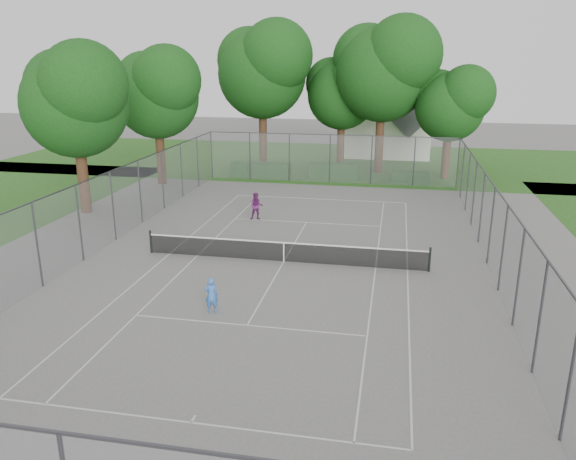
% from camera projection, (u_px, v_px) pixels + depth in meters
% --- Properties ---
extents(ground, '(120.00, 120.00, 0.00)m').
position_uv_depth(ground, '(284.00, 262.00, 25.35)').
color(ground, '#615E5C').
rests_on(ground, ground).
extents(grass_far, '(60.00, 20.00, 0.00)m').
position_uv_depth(grass_far, '(342.00, 161.00, 49.73)').
color(grass_far, '#224E16').
rests_on(grass_far, ground).
extents(court_markings, '(11.03, 23.83, 0.01)m').
position_uv_depth(court_markings, '(284.00, 262.00, 25.35)').
color(court_markings, beige).
rests_on(court_markings, ground).
extents(tennis_net, '(12.87, 0.10, 1.10)m').
position_uv_depth(tennis_net, '(284.00, 251.00, 25.20)').
color(tennis_net, black).
rests_on(tennis_net, ground).
extents(perimeter_fence, '(18.08, 34.08, 3.52)m').
position_uv_depth(perimeter_fence, '(284.00, 223.00, 24.82)').
color(perimeter_fence, '#38383D').
rests_on(perimeter_fence, ground).
extents(tree_far_left, '(8.20, 7.49, 11.79)m').
position_uv_depth(tree_far_left, '(263.00, 67.00, 45.03)').
color(tree_far_left, '#3B2215').
rests_on(tree_far_left, ground).
extents(tree_far_midleft, '(6.46, 5.89, 9.28)m').
position_uv_depth(tree_far_midleft, '(343.00, 89.00, 45.26)').
color(tree_far_midleft, '#3B2215').
rests_on(tree_far_midleft, ground).
extents(tree_far_midright, '(8.29, 7.57, 11.91)m').
position_uv_depth(tree_far_midright, '(384.00, 66.00, 42.45)').
color(tree_far_midright, '#3B2215').
rests_on(tree_far_midright, ground).
extents(tree_far_right, '(5.83, 5.32, 8.38)m').
position_uv_depth(tree_far_right, '(452.00, 101.00, 41.00)').
color(tree_far_right, '#3B2215').
rests_on(tree_far_right, ground).
extents(tree_side_back, '(6.77, 6.18, 9.73)m').
position_uv_depth(tree_side_back, '(157.00, 89.00, 39.03)').
color(tree_side_back, '#3B2215').
rests_on(tree_side_back, ground).
extents(tree_side_front, '(6.83, 6.24, 9.82)m').
position_uv_depth(tree_side_front, '(75.00, 96.00, 31.44)').
color(tree_side_front, '#3B2215').
rests_on(tree_side_front, ground).
extents(hedge_left, '(4.50, 1.35, 1.12)m').
position_uv_depth(hedge_left, '(261.00, 170.00, 42.92)').
color(hedge_left, '#184114').
rests_on(hedge_left, ground).
extents(hedge_mid, '(3.68, 1.05, 1.16)m').
position_uv_depth(hedge_mid, '(334.00, 171.00, 42.57)').
color(hedge_mid, '#184114').
rests_on(hedge_mid, ground).
extents(hedge_right, '(2.68, 0.98, 0.80)m').
position_uv_depth(hedge_right, '(410.00, 177.00, 41.24)').
color(hedge_right, '#184114').
rests_on(hedge_right, ground).
extents(house, '(7.77, 6.02, 9.67)m').
position_uv_depth(house, '(388.00, 113.00, 51.78)').
color(house, white).
rests_on(house, ground).
extents(girl_player, '(0.56, 0.45, 1.33)m').
position_uv_depth(girl_player, '(211.00, 295.00, 20.19)').
color(girl_player, blue).
rests_on(girl_player, ground).
extents(woman_player, '(0.87, 0.74, 1.57)m').
position_uv_depth(woman_player, '(256.00, 206.00, 31.67)').
color(woman_player, '#61205B').
rests_on(woman_player, ground).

